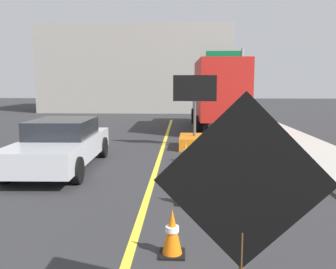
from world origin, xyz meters
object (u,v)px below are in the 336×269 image
Objects in this scene: roadwork_sign at (244,187)px; traffic_cone_near_sign at (172,233)px; box_truck at (218,93)px; highway_guide_sign at (231,70)px; traffic_cone_mid_lane at (184,190)px; pickup_car at (61,144)px; traffic_cone_far_lane at (181,166)px; traffic_cone_curbside at (186,152)px; arrow_board_trailer at (194,135)px.

traffic_cone_near_sign is (-0.69, 1.68, -1.14)m from roadwork_sign.
roadwork_sign is 16.27m from box_truck.
highway_guide_sign is 21.57m from traffic_cone_mid_lane.
pickup_car is (-4.00, 6.99, -0.77)m from roadwork_sign.
traffic_cone_far_lane reaches higher than traffic_cone_curbside.
traffic_cone_mid_lane is (-3.58, -21.04, -3.13)m from highway_guide_sign.
highway_guide_sign is at bearing 80.85° from traffic_cone_near_sign.
traffic_cone_far_lane reaches higher than traffic_cone_mid_lane.
roadwork_sign is 3.73× the size of traffic_cone_far_lane.
traffic_cone_far_lane is at bearing -93.93° from traffic_cone_curbside.
pickup_car is 7.95× the size of traffic_cone_far_lane.
traffic_cone_near_sign is 2.26m from traffic_cone_mid_lane.
arrow_board_trailer is at bearing 86.49° from traffic_cone_mid_lane.
highway_guide_sign reaches higher than traffic_cone_far_lane.
box_truck is 14.74m from traffic_cone_near_sign.
arrow_board_trailer reaches higher than traffic_cone_near_sign.
traffic_cone_far_lane is (-0.48, -4.47, -0.17)m from arrow_board_trailer.
arrow_board_trailer is 2.55m from traffic_cone_curbside.
pickup_car is at bearing 138.75° from traffic_cone_mid_lane.
arrow_board_trailer is at bearing 90.62° from roadwork_sign.
arrow_board_trailer is 6.55m from traffic_cone_mid_lane.
traffic_cone_near_sign is at bearing -92.10° from traffic_cone_curbside.
highway_guide_sign is 19.57m from traffic_cone_far_lane.
box_truck is at bearing -101.67° from highway_guide_sign.
highway_guide_sign reaches higher than box_truck.
roadwork_sign is at bearing -60.25° from pickup_car.
traffic_cone_near_sign is 1.07× the size of traffic_cone_far_lane.
box_truck is at bearing 76.63° from arrow_board_trailer.
highway_guide_sign is (7.06, 17.99, 2.73)m from pickup_car.
roadwork_sign is 0.47× the size of pickup_car.
traffic_cone_far_lane is (-0.08, 2.06, 0.02)m from traffic_cone_mid_lane.
highway_guide_sign is 17.67m from traffic_cone_curbside.
traffic_cone_far_lane is at bearing -96.13° from arrow_board_trailer.
traffic_cone_far_lane is at bearing -100.24° from box_truck.
pickup_car is 7.40× the size of traffic_cone_near_sign.
traffic_cone_far_lane is (-1.85, -10.21, -1.58)m from box_truck.
pickup_car is at bearing 121.91° from traffic_cone_near_sign.
box_truck is 13.06× the size of traffic_cone_curbside.
arrow_board_trailer is 0.54× the size of pickup_car.
roadwork_sign is 3.84× the size of traffic_cone_curbside.
box_truck is 8.59m from traffic_cone_curbside.
traffic_cone_curbside is (-3.52, -17.03, -3.12)m from highway_guide_sign.
arrow_board_trailer is 0.54× the size of highway_guide_sign.
highway_guide_sign is (1.81, 8.76, 1.54)m from box_truck.
traffic_cone_near_sign is 1.14× the size of traffic_cone_mid_lane.
traffic_cone_near_sign reaches higher than traffic_cone_mid_lane.
highway_guide_sign is 23.80m from traffic_cone_near_sign.
box_truck is at bearing 85.59° from roadwork_sign.
highway_guide_sign is 8.22× the size of traffic_cone_curbside.
traffic_cone_near_sign is (-3.75, -23.30, -3.09)m from highway_guide_sign.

